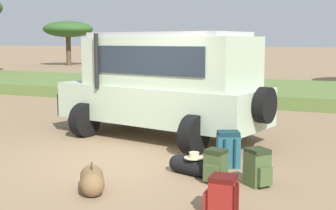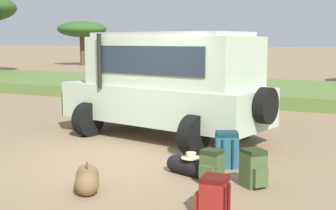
{
  "view_description": "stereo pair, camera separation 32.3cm",
  "coord_description": "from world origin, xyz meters",
  "px_view_note": "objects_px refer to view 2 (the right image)",
  "views": [
    {
      "loc": [
        4.13,
        -7.41,
        2.26
      ],
      "look_at": [
        0.59,
        0.96,
        1.0
      ],
      "focal_mm": 50.0,
      "sensor_mm": 36.0,
      "label": 1
    },
    {
      "loc": [
        4.42,
        -7.28,
        2.26
      ],
      "look_at": [
        0.59,
        0.96,
        1.0
      ],
      "focal_mm": 50.0,
      "sensor_mm": 36.0,
      "label": 2
    }
  ],
  "objects_px": {
    "duffel_bag_soft_canvas": "(87,179)",
    "backpack_near_rear_wheel": "(213,196)",
    "safari_vehicle": "(167,83)",
    "backpack_beside_front_wheel": "(212,167)",
    "backpack_outermost": "(227,150)",
    "duffel_bag_low_black_case": "(187,166)",
    "acacia_tree_left_mid": "(82,30)",
    "backpack_cluster_center": "(253,169)"
  },
  "relations": [
    {
      "from": "duffel_bag_soft_canvas",
      "to": "acacia_tree_left_mid",
      "type": "bearing_deg",
      "value": 125.34
    },
    {
      "from": "backpack_cluster_center",
      "to": "safari_vehicle",
      "type": "bearing_deg",
      "value": 134.96
    },
    {
      "from": "backpack_beside_front_wheel",
      "to": "acacia_tree_left_mid",
      "type": "distance_m",
      "value": 37.03
    },
    {
      "from": "safari_vehicle",
      "to": "duffel_bag_low_black_case",
      "type": "relative_size",
      "value": 6.86
    },
    {
      "from": "duffel_bag_low_black_case",
      "to": "duffel_bag_soft_canvas",
      "type": "distance_m",
      "value": 1.76
    },
    {
      "from": "backpack_beside_front_wheel",
      "to": "safari_vehicle",
      "type": "bearing_deg",
      "value": 126.48
    },
    {
      "from": "duffel_bag_soft_canvas",
      "to": "backpack_near_rear_wheel",
      "type": "bearing_deg",
      "value": -3.4
    },
    {
      "from": "duffel_bag_low_black_case",
      "to": "backpack_beside_front_wheel",
      "type": "bearing_deg",
      "value": -26.01
    },
    {
      "from": "backpack_near_rear_wheel",
      "to": "acacia_tree_left_mid",
      "type": "bearing_deg",
      "value": 127.75
    },
    {
      "from": "backpack_near_rear_wheel",
      "to": "acacia_tree_left_mid",
      "type": "relative_size",
      "value": 0.11
    },
    {
      "from": "safari_vehicle",
      "to": "duffel_bag_soft_canvas",
      "type": "xyz_separation_m",
      "value": [
        0.55,
        -4.03,
        -1.12
      ]
    },
    {
      "from": "backpack_outermost",
      "to": "acacia_tree_left_mid",
      "type": "xyz_separation_m",
      "value": [
        -22.84,
        27.94,
        2.93
      ]
    },
    {
      "from": "backpack_cluster_center",
      "to": "backpack_near_rear_wheel",
      "type": "bearing_deg",
      "value": -97.07
    },
    {
      "from": "duffel_bag_low_black_case",
      "to": "acacia_tree_left_mid",
      "type": "xyz_separation_m",
      "value": [
        -22.38,
        28.68,
        3.09
      ]
    },
    {
      "from": "safari_vehicle",
      "to": "backpack_near_rear_wheel",
      "type": "xyz_separation_m",
      "value": [
        2.6,
        -4.15,
        -1.04
      ]
    },
    {
      "from": "backpack_outermost",
      "to": "acacia_tree_left_mid",
      "type": "bearing_deg",
      "value": 129.26
    },
    {
      "from": "safari_vehicle",
      "to": "backpack_outermost",
      "type": "distance_m",
      "value": 2.94
    },
    {
      "from": "safari_vehicle",
      "to": "backpack_outermost",
      "type": "height_order",
      "value": "safari_vehicle"
    },
    {
      "from": "backpack_near_rear_wheel",
      "to": "backpack_outermost",
      "type": "height_order",
      "value": "backpack_outermost"
    },
    {
      "from": "safari_vehicle",
      "to": "acacia_tree_left_mid",
      "type": "height_order",
      "value": "acacia_tree_left_mid"
    },
    {
      "from": "backpack_cluster_center",
      "to": "duffel_bag_soft_canvas",
      "type": "relative_size",
      "value": 0.78
    },
    {
      "from": "safari_vehicle",
      "to": "duffel_bag_soft_canvas",
      "type": "relative_size",
      "value": 7.21
    },
    {
      "from": "duffel_bag_soft_canvas",
      "to": "acacia_tree_left_mid",
      "type": "relative_size",
      "value": 0.17
    },
    {
      "from": "duffel_bag_soft_canvas",
      "to": "backpack_beside_front_wheel",
      "type": "bearing_deg",
      "value": 36.61
    },
    {
      "from": "backpack_beside_front_wheel",
      "to": "duffel_bag_low_black_case",
      "type": "distance_m",
      "value": 0.61
    },
    {
      "from": "duffel_bag_low_black_case",
      "to": "duffel_bag_soft_canvas",
      "type": "bearing_deg",
      "value": -125.87
    },
    {
      "from": "backpack_outermost",
      "to": "backpack_beside_front_wheel",
      "type": "bearing_deg",
      "value": -85.8
    },
    {
      "from": "backpack_near_rear_wheel",
      "to": "safari_vehicle",
      "type": "bearing_deg",
      "value": 122.09
    },
    {
      "from": "backpack_cluster_center",
      "to": "duffel_bag_low_black_case",
      "type": "distance_m",
      "value": 1.21
    },
    {
      "from": "duffel_bag_low_black_case",
      "to": "acacia_tree_left_mid",
      "type": "relative_size",
      "value": 0.17
    },
    {
      "from": "backpack_near_rear_wheel",
      "to": "duffel_bag_low_black_case",
      "type": "xyz_separation_m",
      "value": [
        -1.02,
        1.55,
        -0.09
      ]
    },
    {
      "from": "safari_vehicle",
      "to": "backpack_beside_front_wheel",
      "type": "xyz_separation_m",
      "value": [
        2.12,
        -2.86,
        -1.03
      ]
    },
    {
      "from": "backpack_beside_front_wheel",
      "to": "acacia_tree_left_mid",
      "type": "xyz_separation_m",
      "value": [
        -22.91,
        28.94,
        2.99
      ]
    },
    {
      "from": "backpack_outermost",
      "to": "duffel_bag_low_black_case",
      "type": "xyz_separation_m",
      "value": [
        -0.46,
        -0.73,
        -0.16
      ]
    },
    {
      "from": "backpack_near_rear_wheel",
      "to": "duffel_bag_low_black_case",
      "type": "distance_m",
      "value": 1.86
    },
    {
      "from": "safari_vehicle",
      "to": "duffel_bag_low_black_case",
      "type": "bearing_deg",
      "value": -58.72
    },
    {
      "from": "backpack_near_rear_wheel",
      "to": "backpack_outermost",
      "type": "xyz_separation_m",
      "value": [
        -0.56,
        2.28,
        0.07
      ]
    },
    {
      "from": "backpack_near_rear_wheel",
      "to": "duffel_bag_soft_canvas",
      "type": "relative_size",
      "value": 0.68
    },
    {
      "from": "backpack_beside_front_wheel",
      "to": "backpack_near_rear_wheel",
      "type": "xyz_separation_m",
      "value": [
        0.49,
        -1.29,
        -0.01
      ]
    },
    {
      "from": "acacia_tree_left_mid",
      "to": "backpack_near_rear_wheel",
      "type": "bearing_deg",
      "value": -52.25
    },
    {
      "from": "duffel_bag_soft_canvas",
      "to": "acacia_tree_left_mid",
      "type": "height_order",
      "value": "acacia_tree_left_mid"
    },
    {
      "from": "safari_vehicle",
      "to": "backpack_cluster_center",
      "type": "xyz_separation_m",
      "value": [
        2.77,
        -2.78,
        -1.01
      ]
    }
  ]
}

